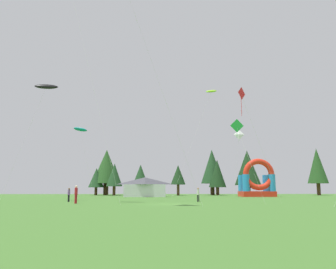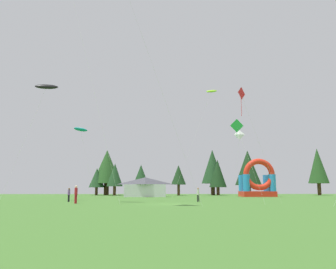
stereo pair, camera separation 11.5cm
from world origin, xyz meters
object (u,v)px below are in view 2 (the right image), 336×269
at_px(person_near_camera, 69,194).
at_px(inflatable_blue_arch, 258,183).
at_px(kite_lime_parafoil, 212,91).
at_px(kite_black_parafoil, 47,87).
at_px(person_midfield, 198,193).
at_px(kite_green_diamond, 237,127).
at_px(person_left_edge, 76,193).
at_px(kite_red_diamond, 241,95).
at_px(kite_white_diamond, 239,135).
at_px(festival_tent, 145,187).
at_px(kite_teal_parafoil, 81,129).

xyz_separation_m(person_near_camera, inflatable_blue_arch, (28.68, 23.03, 1.55)).
height_order(kite_lime_parafoil, kite_black_parafoil, kite_lime_parafoil).
bearing_deg(person_midfield, kite_green_diamond, 127.18).
xyz_separation_m(person_midfield, person_left_edge, (-12.97, -4.32, 0.12)).
height_order(kite_green_diamond, kite_black_parafoil, kite_black_parafoil).
height_order(kite_red_diamond, person_near_camera, kite_red_diamond).
xyz_separation_m(kite_red_diamond, kite_lime_parafoil, (0.63, 22.97, 6.99)).
xyz_separation_m(kite_red_diamond, kite_white_diamond, (5.21, 22.26, -0.92)).
bearing_deg(festival_tent, kite_white_diamond, -15.89).
relative_size(kite_white_diamond, person_near_camera, 7.26).
xyz_separation_m(person_left_edge, inflatable_blue_arch, (26.84, 27.63, 1.40)).
xyz_separation_m(kite_white_diamond, person_near_camera, (-24.32, -17.97, -9.71)).
xyz_separation_m(kite_white_diamond, festival_tent, (-16.32, 4.65, -8.89)).
distance_m(kite_black_parafoil, festival_tent, 25.98).
height_order(kite_green_diamond, festival_tent, kite_green_diamond).
height_order(kite_lime_parafoil, person_midfield, kite_lime_parafoil).
xyz_separation_m(kite_white_diamond, kite_black_parafoil, (-28.78, -14.12, 4.06)).
height_order(person_midfield, inflatable_blue_arch, inflatable_blue_arch).
bearing_deg(person_midfield, festival_tent, -73.13).
distance_m(kite_lime_parafoil, festival_tent, 20.88).
relative_size(inflatable_blue_arch, festival_tent, 0.94).
height_order(kite_teal_parafoil, person_near_camera, kite_teal_parafoil).
distance_m(person_midfield, person_left_edge, 13.67).
distance_m(person_midfield, festival_tent, 23.90).
xyz_separation_m(kite_lime_parafoil, person_near_camera, (-19.74, -18.68, -17.62)).
distance_m(kite_green_diamond, person_near_camera, 20.29).
bearing_deg(person_left_edge, festival_tent, 21.31).
xyz_separation_m(person_left_edge, festival_tent, (6.15, 27.21, 0.66)).
bearing_deg(inflatable_blue_arch, kite_white_diamond, -130.74).
bearing_deg(kite_red_diamond, person_near_camera, 167.32).
distance_m(inflatable_blue_arch, festival_tent, 20.70).
distance_m(kite_white_diamond, person_midfield, 22.74).
relative_size(kite_lime_parafoil, inflatable_blue_arch, 2.76).
bearing_deg(inflatable_blue_arch, kite_green_diamond, -110.14).
bearing_deg(kite_lime_parafoil, person_midfield, -104.57).
distance_m(kite_white_diamond, kite_lime_parafoil, 9.17).
bearing_deg(person_left_edge, person_midfield, -37.52).
bearing_deg(kite_black_parafoil, kite_lime_parafoil, 31.49).
xyz_separation_m(kite_red_diamond, kite_black_parafoil, (-23.57, 8.15, 3.14)).
height_order(kite_white_diamond, person_left_edge, kite_white_diamond).
height_order(kite_red_diamond, kite_green_diamond, kite_red_diamond).
bearing_deg(kite_black_parafoil, kite_white_diamond, 26.12).
bearing_deg(person_left_edge, kite_teal_parafoil, 45.92).
height_order(person_midfield, person_near_camera, person_midfield).
xyz_separation_m(kite_white_diamond, kite_teal_parafoil, (-26.47, -3.57, 0.18)).
relative_size(person_midfield, festival_tent, 0.22).
distance_m(kite_lime_parafoil, inflatable_blue_arch, 18.90).
bearing_deg(person_midfield, kite_teal_parafoil, -40.56).
bearing_deg(person_midfield, kite_black_parafoil, -11.79).
relative_size(person_midfield, person_left_edge, 0.88).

